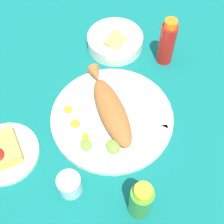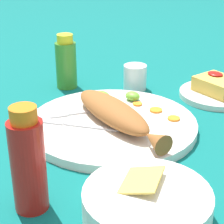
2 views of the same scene
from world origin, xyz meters
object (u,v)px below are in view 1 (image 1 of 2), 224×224
at_px(main_plate, 112,117).
at_px(guacamole_bowl, 115,41).
at_px(salt_cup, 70,185).
at_px(fried_fish, 110,108).
at_px(fork_near, 144,116).
at_px(hot_sauce_bottle_red, 167,43).
at_px(hot_sauce_bottle_green, 141,201).
at_px(fork_far, 140,130).
at_px(side_plate_fries, 5,153).

xyz_separation_m(main_plate, guacamole_bowl, (-0.26, 0.14, 0.02)).
bearing_deg(salt_cup, fried_fish, 130.51).
bearing_deg(fried_fish, fork_near, 61.18).
height_order(hot_sauce_bottle_red, salt_cup, hot_sauce_bottle_red).
height_order(main_plate, fork_near, fork_near).
bearing_deg(fried_fish, guacamole_bowl, 156.81).
bearing_deg(guacamole_bowl, salt_cup, -38.31).
bearing_deg(guacamole_bowl, fork_near, -10.00).
bearing_deg(salt_cup, guacamole_bowl, 141.69).
relative_size(fried_fish, hot_sauce_bottle_green, 2.11).
distance_m(fork_far, side_plate_fries, 0.38).
height_order(hot_sauce_bottle_green, salt_cup, hot_sauce_bottle_green).
relative_size(hot_sauce_bottle_green, side_plate_fries, 0.76).
bearing_deg(hot_sauce_bottle_red, fork_far, -43.80).
relative_size(fork_far, side_plate_fries, 0.96).
distance_m(fried_fish, guacamole_bowl, 0.28).
height_order(hot_sauce_bottle_green, side_plate_fries, hot_sauce_bottle_green).
relative_size(fork_near, side_plate_fries, 0.83).
bearing_deg(fried_fish, side_plate_fries, -86.11).
distance_m(hot_sauce_bottle_red, hot_sauce_bottle_green, 0.51).
distance_m(main_plate, fried_fish, 0.03).
xyz_separation_m(main_plate, hot_sauce_bottle_red, (-0.14, 0.26, 0.07)).
bearing_deg(hot_sauce_bottle_green, side_plate_fries, -137.84).
bearing_deg(main_plate, salt_cup, -51.87).
distance_m(fork_far, hot_sauce_bottle_green, 0.22).
xyz_separation_m(fried_fish, hot_sauce_bottle_red, (-0.12, 0.26, 0.04)).
distance_m(main_plate, hot_sauce_bottle_red, 0.30).
bearing_deg(hot_sauce_bottle_green, fork_near, 149.07).
bearing_deg(hot_sauce_bottle_green, fried_fish, 169.19).
relative_size(fried_fish, guacamole_bowl, 1.59).
bearing_deg(fork_near, hot_sauce_bottle_green, -68.85).
xyz_separation_m(hot_sauce_bottle_green, salt_cup, (-0.12, -0.14, -0.04)).
bearing_deg(hot_sauce_bottle_red, salt_cup, -57.43).
xyz_separation_m(fried_fish, side_plate_fries, (-0.01, -0.32, -0.03)).
bearing_deg(hot_sauce_bottle_green, fork_far, 151.29).
height_order(main_plate, hot_sauce_bottle_red, hot_sauce_bottle_red).
relative_size(fork_far, hot_sauce_bottle_green, 1.26).
xyz_separation_m(fork_near, hot_sauce_bottle_green, (0.23, -0.14, 0.05)).
bearing_deg(hot_sauce_bottle_green, main_plate, 168.90).
distance_m(fried_fish, fork_near, 0.10).
distance_m(fried_fish, hot_sauce_bottle_green, 0.29).
bearing_deg(fork_near, salt_cup, -106.53).
height_order(main_plate, salt_cup, salt_cup).
bearing_deg(hot_sauce_bottle_red, fork_near, -44.41).
relative_size(hot_sauce_bottle_red, salt_cup, 2.60).
distance_m(main_plate, side_plate_fries, 0.32).
height_order(hot_sauce_bottle_red, hot_sauce_bottle_green, hot_sauce_bottle_red).
distance_m(main_plate, hot_sauce_bottle_green, 0.28).
bearing_deg(hot_sauce_bottle_green, hot_sauce_bottle_red, 142.52).
bearing_deg(main_plate, fork_near, 63.59).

